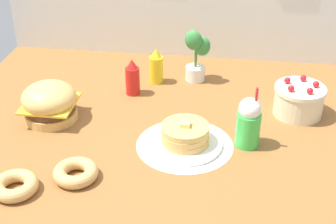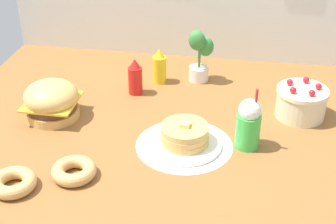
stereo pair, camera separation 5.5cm
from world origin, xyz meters
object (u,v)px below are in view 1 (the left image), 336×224
(ketchup_bottle, at_px, (132,78))
(mustard_bottle, at_px, (156,67))
(burger, at_px, (50,102))
(layer_cake, at_px, (299,100))
(donut_pink_glaze, at_px, (15,185))
(cream_soda_cup, at_px, (249,122))
(donut_chocolate, at_px, (76,172))
(pancake_stack, at_px, (185,137))
(potted_plant, at_px, (196,53))

(ketchup_bottle, bearing_deg, mustard_bottle, 55.97)
(burger, relative_size, layer_cake, 1.06)
(burger, xyz_separation_m, mustard_bottle, (0.41, 0.42, 0.00))
(ketchup_bottle, height_order, donut_pink_glaze, ketchup_bottle)
(burger, height_order, ketchup_bottle, ketchup_bottle)
(donut_pink_glaze, bearing_deg, ketchup_bottle, 70.96)
(cream_soda_cup, xyz_separation_m, donut_pink_glaze, (-0.82, -0.42, -0.08))
(cream_soda_cup, height_order, donut_chocolate, cream_soda_cup)
(pancake_stack, distance_m, potted_plant, 0.61)
(donut_pink_glaze, distance_m, potted_plant, 1.13)
(donut_pink_glaze, relative_size, potted_plant, 0.61)
(burger, height_order, pancake_stack, burger)
(ketchup_bottle, distance_m, mustard_bottle, 0.17)
(burger, height_order, potted_plant, potted_plant)
(mustard_bottle, height_order, cream_soda_cup, cream_soda_cup)
(potted_plant, bearing_deg, cream_soda_cup, -64.68)
(cream_soda_cup, bearing_deg, mustard_bottle, 132.05)
(mustard_bottle, bearing_deg, layer_cake, -18.34)
(ketchup_bottle, bearing_deg, pancake_stack, -53.91)
(pancake_stack, xyz_separation_m, layer_cake, (0.48, 0.32, 0.03))
(pancake_stack, relative_size, cream_soda_cup, 1.13)
(mustard_bottle, height_order, donut_pink_glaze, mustard_bottle)
(mustard_bottle, bearing_deg, donut_pink_glaze, -111.54)
(ketchup_bottle, bearing_deg, burger, -138.08)
(layer_cake, distance_m, cream_soda_cup, 0.36)
(layer_cake, height_order, donut_chocolate, layer_cake)
(cream_soda_cup, xyz_separation_m, donut_chocolate, (-0.63, -0.31, -0.08))
(ketchup_bottle, distance_m, donut_pink_glaze, 0.84)
(burger, distance_m, cream_soda_cup, 0.87)
(potted_plant, bearing_deg, mustard_bottle, -165.62)
(cream_soda_cup, distance_m, donut_pink_glaze, 0.93)
(layer_cake, xyz_separation_m, potted_plant, (-0.49, 0.28, 0.08))
(pancake_stack, relative_size, layer_cake, 1.36)
(layer_cake, distance_m, potted_plant, 0.57)
(pancake_stack, bearing_deg, donut_chocolate, -144.38)
(ketchup_bottle, xyz_separation_m, donut_chocolate, (-0.08, -0.68, -0.06))
(burger, relative_size, ketchup_bottle, 1.33)
(layer_cake, xyz_separation_m, ketchup_bottle, (-0.78, 0.09, 0.01))
(donut_pink_glaze, distance_m, donut_chocolate, 0.22)
(layer_cake, distance_m, donut_chocolate, 1.05)
(layer_cake, distance_m, donut_pink_glaze, 1.26)
(burger, height_order, layer_cake, burger)
(donut_chocolate, bearing_deg, burger, 120.60)
(mustard_bottle, bearing_deg, pancake_stack, -69.45)
(pancake_stack, bearing_deg, donut_pink_glaze, -146.78)
(pancake_stack, xyz_separation_m, potted_plant, (-0.01, 0.60, 0.11))
(pancake_stack, relative_size, mustard_bottle, 1.70)
(cream_soda_cup, bearing_deg, donut_chocolate, -153.56)
(donut_chocolate, bearing_deg, potted_plant, 67.21)
(cream_soda_cup, bearing_deg, potted_plant, 115.32)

